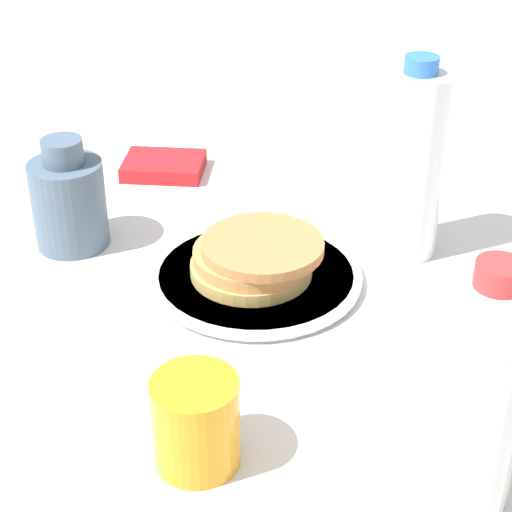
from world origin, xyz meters
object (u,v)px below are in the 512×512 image
cream_jug (69,200)px  water_bottle_mid (411,164)px  plate (256,276)px  juice_glass (196,422)px  pancake_stack (255,257)px  water_bottle_near (479,395)px

cream_jug → water_bottle_mid: bearing=149.0°
plate → juice_glass: size_ratio=2.86×
cream_jug → juice_glass: bearing=86.4°
cream_jug → water_bottle_mid: (-0.33, 0.20, 0.05)m
pancake_stack → water_bottle_near: bearing=89.5°
plate → water_bottle_mid: (-0.18, 0.02, 0.10)m
cream_jug → water_bottle_near: water_bottle_near is taller
pancake_stack → water_bottle_mid: size_ratio=0.62×
plate → water_bottle_mid: 0.21m
plate → juice_glass: 0.28m
cream_jug → water_bottle_mid: size_ratio=0.57×
pancake_stack → juice_glass: (0.17, 0.21, 0.01)m
juice_glass → water_bottle_near: (-0.17, 0.13, 0.06)m
pancake_stack → juice_glass: 0.27m
juice_glass → water_bottle_mid: water_bottle_mid is taller
juice_glass → cream_jug: cream_jug is taller
cream_jug → water_bottle_near: size_ratio=0.62×
juice_glass → plate: bearing=-129.0°
plate → cream_jug: cream_jug is taller
plate → cream_jug: 0.24m
juice_glass → water_bottle_near: size_ratio=0.38×
plate → pancake_stack: 0.03m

